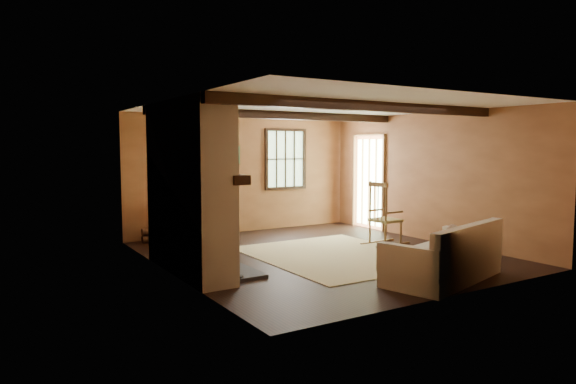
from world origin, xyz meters
TOP-DOWN VIEW (x-y plane):
  - ground at (0.00, 0.00)m, footprint 5.50×5.50m
  - room_envelope at (0.22, 0.26)m, footprint 5.02×5.52m
  - fireplace at (-2.23, -0.00)m, footprint 1.02×2.30m
  - rug at (0.20, -0.20)m, footprint 2.50×3.00m
  - rocking_chair at (1.49, 0.12)m, footprint 0.85×0.50m
  - sofa at (0.49, -2.21)m, footprint 2.05×1.31m
  - firewood_pile at (-1.84, 2.51)m, footprint 0.74×0.14m
  - laundry_basket at (-0.76, 2.36)m, footprint 0.51×0.39m
  - basket_pillow at (-0.76, 2.36)m, footprint 0.48×0.42m
  - armchair at (-1.66, 2.21)m, footprint 1.04×1.03m

SIDE VIEW (x-z plane):
  - ground at x=0.00m, z-range 0.00..0.00m
  - rug at x=0.20m, z-range 0.00..0.01m
  - firewood_pile at x=-1.84m, z-range 0.00..0.27m
  - laundry_basket at x=-0.76m, z-range 0.00..0.30m
  - sofa at x=0.49m, z-range -0.11..0.66m
  - armchair at x=-1.66m, z-range 0.00..0.72m
  - basket_pillow at x=-0.76m, z-range 0.30..0.51m
  - rocking_chair at x=1.49m, z-range -0.09..1.06m
  - fireplace at x=-2.23m, z-range -0.10..2.30m
  - room_envelope at x=0.22m, z-range 0.41..2.85m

